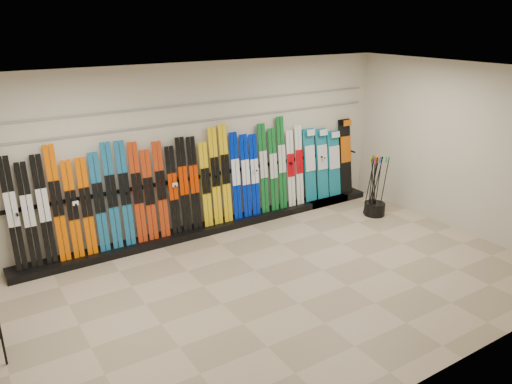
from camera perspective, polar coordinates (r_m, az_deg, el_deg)
floor at (r=7.40m, az=2.26°, el=-10.68°), size 8.00×8.00×0.00m
back_wall at (r=8.85m, az=-6.89°, el=4.84°), size 8.00×0.00×8.00m
right_wall at (r=9.56m, az=22.59°, el=4.57°), size 0.00×5.00×5.00m
ceiling at (r=6.44m, az=2.62°, el=13.06°), size 8.00×8.00×0.00m
ski_rack_base at (r=9.23m, az=-4.67°, el=-3.93°), size 8.00×0.40×0.12m
skis at (r=8.67m, az=-8.99°, el=0.60°), size 5.38×0.22×1.82m
snowboards at (r=10.48m, az=8.30°, el=3.42°), size 1.25×0.24×1.57m
pole_bin at (r=10.11m, az=13.38°, el=-1.88°), size 0.41×0.41×0.25m
ski_poles at (r=9.92m, az=13.38°, el=0.69°), size 0.31×0.29×1.18m
slatwall_rail_0 at (r=8.72m, az=-6.96°, el=7.99°), size 7.60×0.02×0.03m
slatwall_rail_1 at (r=8.67m, az=-7.05°, el=9.93°), size 7.60×0.02×0.03m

